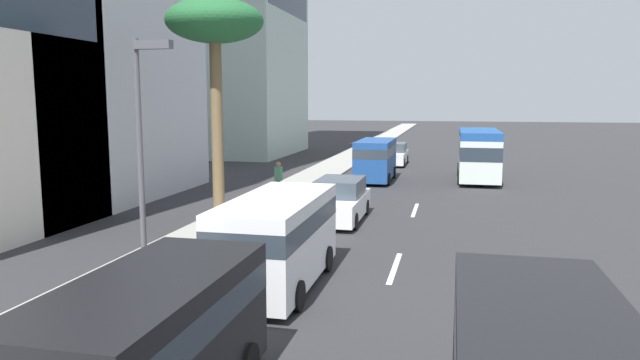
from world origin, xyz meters
name	(u,v)px	position (x,y,z in m)	size (l,w,h in m)	color
ground_plane	(424,185)	(31.50, 0.00, 0.00)	(198.00, 198.00, 0.00)	#2D2D30
sidewalk_right	(310,180)	(31.50, 6.73, 0.07)	(162.00, 2.82, 0.15)	#9E9B93
lane_stripe_mid	(395,268)	(14.50, 0.00, 0.01)	(3.20, 0.16, 0.01)	silver
lane_stripe_far	(415,210)	(23.63, 0.00, 0.01)	(3.20, 0.16, 0.01)	silver
van_lead	(376,158)	(32.39, 2.91, 1.41)	(5.19, 2.08, 2.46)	#1E478C
minibus_second	(479,153)	(34.12, -3.07, 1.66)	(6.97, 2.40, 3.03)	silver
van_third	(150,341)	(5.47, 2.77, 1.30)	(4.93, 2.16, 2.26)	black
car_fourth	(339,201)	(20.75, 2.85, 0.80)	(4.74, 1.96, 1.68)	white
van_fifth	(277,236)	(12.15, 2.83, 1.36)	(5.40, 2.15, 2.37)	white
car_seventh	(395,155)	(41.49, 2.67, 0.77)	(4.60, 1.81, 1.62)	white
pedestrian_near_lamp	(279,178)	(24.42, 6.51, 1.13)	(0.30, 0.36, 1.77)	navy
palm_tree	(215,27)	(19.74, 7.61, 7.63)	(3.80, 3.80, 8.58)	brown
street_lamp	(144,137)	(10.53, 5.60, 3.97)	(0.24, 0.97, 6.11)	#4C4C51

